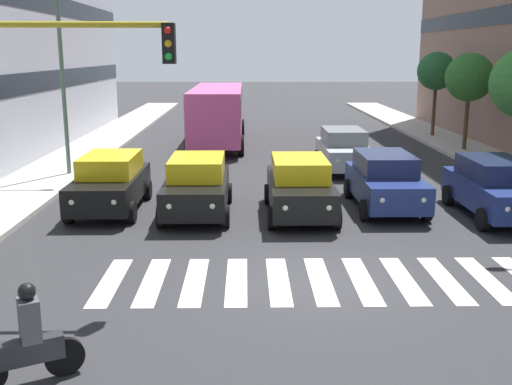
{
  "coord_description": "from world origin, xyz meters",
  "views": [
    {
      "loc": [
        1.59,
        12.17,
        4.78
      ],
      "look_at": [
        1.32,
        -3.96,
        1.03
      ],
      "focal_mm": 42.28,
      "sensor_mm": 36.0,
      "label": 1
    }
  ],
  "objects_px": {
    "traffic_light_gantry": "(10,108)",
    "street_tree_3": "(436,71)",
    "car_4": "(110,182)",
    "motorcycle_with_rider": "(27,343)",
    "street_tree_2": "(470,78)",
    "car_0": "(495,187)",
    "car_3": "(197,185)",
    "car_1": "(385,180)",
    "bus_behind_traffic": "(218,109)",
    "car_row2_0": "(344,149)",
    "street_lamp_right": "(70,51)",
    "car_2": "(300,186)"
  },
  "relations": [
    {
      "from": "traffic_light_gantry",
      "to": "street_tree_3",
      "type": "xyz_separation_m",
      "value": [
        -15.32,
        -22.37,
        0.02
      ]
    },
    {
      "from": "car_4",
      "to": "motorcycle_with_rider",
      "type": "height_order",
      "value": "car_4"
    },
    {
      "from": "street_tree_2",
      "to": "traffic_light_gantry",
      "type": "bearing_deg",
      "value": 48.38
    },
    {
      "from": "car_0",
      "to": "car_3",
      "type": "bearing_deg",
      "value": -2.88
    },
    {
      "from": "car_1",
      "to": "street_tree_2",
      "type": "height_order",
      "value": "street_tree_2"
    },
    {
      "from": "car_4",
      "to": "bus_behind_traffic",
      "type": "xyz_separation_m",
      "value": [
        -2.71,
        -13.72,
        0.97
      ]
    },
    {
      "from": "car_4",
      "to": "car_row2_0",
      "type": "height_order",
      "value": "same"
    },
    {
      "from": "car_0",
      "to": "car_1",
      "type": "xyz_separation_m",
      "value": [
        3.05,
        -1.02,
        0.0
      ]
    },
    {
      "from": "street_lamp_right",
      "to": "car_2",
      "type": "bearing_deg",
      "value": 144.46
    },
    {
      "from": "bus_behind_traffic",
      "to": "car_0",
      "type": "bearing_deg",
      "value": 121.19
    },
    {
      "from": "car_row2_0",
      "to": "motorcycle_with_rider",
      "type": "height_order",
      "value": "car_row2_0"
    },
    {
      "from": "car_1",
      "to": "car_2",
      "type": "bearing_deg",
      "value": 16.33
    },
    {
      "from": "traffic_light_gantry",
      "to": "car_0",
      "type": "bearing_deg",
      "value": -155.7
    },
    {
      "from": "car_3",
      "to": "traffic_light_gantry",
      "type": "relative_size",
      "value": 0.81
    },
    {
      "from": "street_tree_2",
      "to": "street_tree_3",
      "type": "bearing_deg",
      "value": -89.79
    },
    {
      "from": "car_0",
      "to": "car_2",
      "type": "xyz_separation_m",
      "value": [
        5.79,
        -0.22,
        0.0
      ]
    },
    {
      "from": "car_1",
      "to": "car_2",
      "type": "relative_size",
      "value": 1.0
    },
    {
      "from": "car_2",
      "to": "traffic_light_gantry",
      "type": "relative_size",
      "value": 0.81
    },
    {
      "from": "car_1",
      "to": "motorcycle_with_rider",
      "type": "distance_m",
      "value": 12.71
    },
    {
      "from": "street_lamp_right",
      "to": "street_tree_2",
      "type": "height_order",
      "value": "street_lamp_right"
    },
    {
      "from": "bus_behind_traffic",
      "to": "traffic_light_gantry",
      "type": "relative_size",
      "value": 1.91
    },
    {
      "from": "car_row2_0",
      "to": "street_tree_2",
      "type": "xyz_separation_m",
      "value": [
        -6.71,
        -4.65,
        2.72
      ]
    },
    {
      "from": "car_3",
      "to": "motorcycle_with_rider",
      "type": "bearing_deg",
      "value": 79.75
    },
    {
      "from": "car_1",
      "to": "traffic_light_gantry",
      "type": "bearing_deg",
      "value": 35.76
    },
    {
      "from": "car_2",
      "to": "street_tree_2",
      "type": "relative_size",
      "value": 0.96
    },
    {
      "from": "car_0",
      "to": "street_tree_2",
      "type": "distance_m",
      "value": 12.61
    },
    {
      "from": "car_0",
      "to": "traffic_light_gantry",
      "type": "distance_m",
      "value": 13.47
    },
    {
      "from": "car_3",
      "to": "street_tree_2",
      "type": "bearing_deg",
      "value": -136.97
    },
    {
      "from": "car_1",
      "to": "car_2",
      "type": "distance_m",
      "value": 2.85
    },
    {
      "from": "car_2",
      "to": "car_row2_0",
      "type": "distance_m",
      "value": 7.39
    },
    {
      "from": "car_3",
      "to": "bus_behind_traffic",
      "type": "height_order",
      "value": "bus_behind_traffic"
    },
    {
      "from": "car_row2_0",
      "to": "motorcycle_with_rider",
      "type": "distance_m",
      "value": 17.92
    },
    {
      "from": "car_2",
      "to": "street_tree_2",
      "type": "xyz_separation_m",
      "value": [
        -9.13,
        -11.63,
        2.72
      ]
    },
    {
      "from": "car_3",
      "to": "car_4",
      "type": "distance_m",
      "value": 2.76
    },
    {
      "from": "traffic_light_gantry",
      "to": "street_lamp_right",
      "type": "xyz_separation_m",
      "value": [
        2.02,
        -11.52,
        1.09
      ]
    },
    {
      "from": "car_3",
      "to": "street_lamp_right",
      "type": "height_order",
      "value": "street_lamp_right"
    },
    {
      "from": "traffic_light_gantry",
      "to": "bus_behind_traffic",
      "type": "bearing_deg",
      "value": -98.85
    },
    {
      "from": "car_1",
      "to": "traffic_light_gantry",
      "type": "distance_m",
      "value": 11.39
    },
    {
      "from": "car_1",
      "to": "bus_behind_traffic",
      "type": "bearing_deg",
      "value": -66.87
    },
    {
      "from": "car_2",
      "to": "car_3",
      "type": "relative_size",
      "value": 1.0
    },
    {
      "from": "car_1",
      "to": "car_4",
      "type": "distance_m",
      "value": 8.53
    },
    {
      "from": "street_lamp_right",
      "to": "car_4",
      "type": "bearing_deg",
      "value": 115.21
    },
    {
      "from": "car_4",
      "to": "street_lamp_right",
      "type": "relative_size",
      "value": 0.57
    },
    {
      "from": "traffic_light_gantry",
      "to": "car_1",
      "type": "bearing_deg",
      "value": -144.24
    },
    {
      "from": "bus_behind_traffic",
      "to": "traffic_light_gantry",
      "type": "bearing_deg",
      "value": 81.15
    },
    {
      "from": "car_1",
      "to": "street_tree_3",
      "type": "xyz_separation_m",
      "value": [
        -6.37,
        -15.93,
        2.86
      ]
    },
    {
      "from": "car_4",
      "to": "bus_behind_traffic",
      "type": "distance_m",
      "value": 14.02
    },
    {
      "from": "bus_behind_traffic",
      "to": "street_lamp_right",
      "type": "height_order",
      "value": "street_lamp_right"
    },
    {
      "from": "traffic_light_gantry",
      "to": "street_tree_3",
      "type": "bearing_deg",
      "value": -124.4
    },
    {
      "from": "car_row2_0",
      "to": "bus_behind_traffic",
      "type": "bearing_deg",
      "value": -53.56
    }
  ]
}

